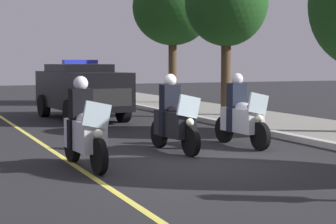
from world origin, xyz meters
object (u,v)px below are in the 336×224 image
Objects in this scene: police_motorcycle_trailing at (241,117)px; tree_behind_suv at (173,8)px; police_motorcycle_lead_left at (84,131)px; tree_far_back at (226,2)px; police_suv at (81,88)px; police_motorcycle_lead_right at (174,120)px.

tree_behind_suv reaches higher than police_motorcycle_trailing.
police_motorcycle_lead_left is at bearing -29.14° from tree_behind_suv.
police_motorcycle_trailing is 0.35× the size of tree_behind_suv.
tree_behind_suv is at bearing 150.86° from police_motorcycle_lead_left.
tree_behind_suv is at bearing 173.09° from tree_far_back.
police_suv is 8.55m from tree_behind_suv.
police_motorcycle_lead_right is 1.81m from police_motorcycle_trailing.
police_motorcycle_trailing is 14.24m from tree_behind_suv.
police_suv is at bearing -167.02° from police_motorcycle_trailing.
police_suv is at bearing -47.03° from tree_behind_suv.
police_motorcycle_lead_left is at bearing -42.76° from tree_far_back.
police_suv is at bearing -104.47° from tree_far_back.
police_motorcycle_lead_left is 9.45m from police_suv.
police_motorcycle_lead_right is at bearing -23.31° from tree_behind_suv.
tree_far_back reaches higher than police_motorcycle_lead_right.
police_suv is 0.82× the size of tree_behind_suv.
police_suv is (-7.98, -0.00, 0.37)m from police_motorcycle_lead_right.
police_motorcycle_lead_left is 11.24m from tree_far_back.
tree_behind_suv reaches higher than police_motorcycle_lead_left.
tree_behind_suv reaches higher than police_suv.
police_motorcycle_trailing is at bearing -25.68° from tree_far_back.
tree_behind_suv reaches higher than tree_far_back.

